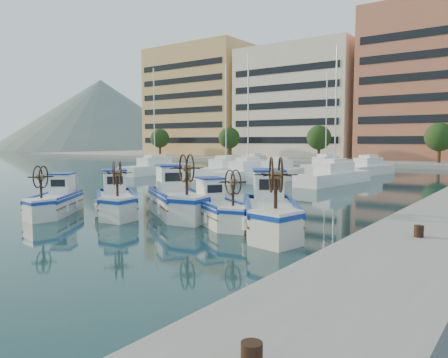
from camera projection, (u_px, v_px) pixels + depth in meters
ground at (130, 219)px, 20.45m from camera, size 300.00×300.00×0.00m
hill_west at (102, 149)px, 190.93m from camera, size 180.00×180.00×60.00m
yacht_marina at (313, 172)px, 44.21m from camera, size 39.10×23.06×11.50m
fishing_boat_a at (56, 200)px, 21.82m from camera, size 3.61×4.08×2.52m
fishing_boat_b at (116, 199)px, 21.80m from camera, size 4.44×4.01×2.76m
fishing_boat_c at (176, 198)px, 21.50m from camera, size 5.01×4.31×3.08m
fishing_boat_d at (218, 208)px, 19.34m from camera, size 4.11×3.41×2.50m
fishing_boat_e at (270, 210)px, 17.58m from camera, size 4.35×5.05×3.10m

